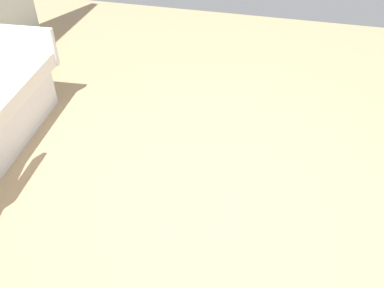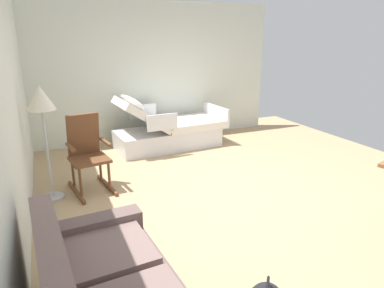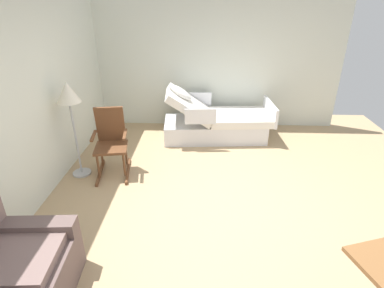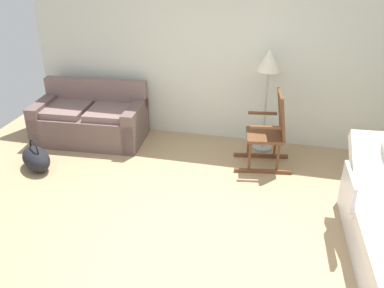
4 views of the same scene
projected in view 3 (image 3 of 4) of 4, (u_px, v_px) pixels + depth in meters
The scene contains 6 objects.
ground_plane at pixel (220, 202), 4.22m from camera, with size 7.06×7.06×0.00m, color tan.
back_wall at pixel (21, 105), 3.73m from camera, with size 5.85×0.10×2.70m, color silver.
side_wall at pixel (216, 61), 6.22m from camera, with size 0.10×5.01×2.70m, color silver.
hospital_bed at pixel (215, 122), 6.01m from camera, with size 1.11×2.12×1.11m.
rocking_chair at pixel (111, 142), 4.75m from camera, with size 0.83×0.59×1.05m.
floor_lamp at pixel (69, 99), 4.35m from camera, with size 0.34×0.34×1.48m.
Camera 3 is at (-3.47, 0.24, 2.55)m, focal length 28.84 mm.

